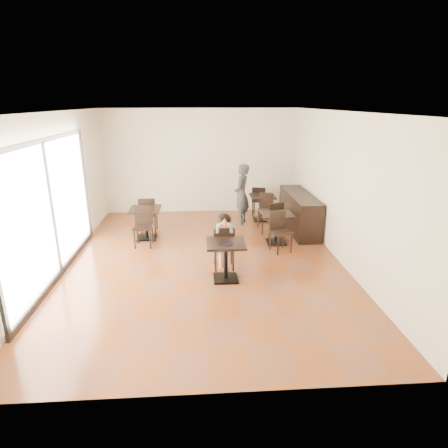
{
  "coord_description": "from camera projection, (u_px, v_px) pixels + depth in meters",
  "views": [
    {
      "loc": [
        -0.08,
        -7.69,
        3.39
      ],
      "look_at": [
        0.41,
        -0.43,
        1.0
      ],
      "focal_mm": 30.0,
      "sensor_mm": 36.0,
      "label": 1
    }
  ],
  "objects": [
    {
      "name": "child_table",
      "position": [
        226.0,
        261.0,
        7.37
      ],
      "size": [
        0.75,
        0.75,
        0.79
      ],
      "primitive_type": null,
      "color": "black",
      "rests_on": "floor"
    },
    {
      "name": "floor",
      "position": [
        204.0,
        261.0,
        8.35
      ],
      "size": [
        6.0,
        8.0,
        0.01
      ],
      "primitive_type": "cube",
      "color": "brown",
      "rests_on": "ground"
    },
    {
      "name": "chair_left_a",
      "position": [
        149.0,
        214.0,
        10.1
      ],
      "size": [
        0.45,
        0.45,
        0.97
      ],
      "primitive_type": null,
      "rotation": [
        0.0,
        0.0,
        3.11
      ],
      "color": "black",
      "rests_on": "floor"
    },
    {
      "name": "cafe_table_back",
      "position": [
        262.0,
        208.0,
        11.11
      ],
      "size": [
        0.89,
        0.89,
        0.76
      ],
      "primitive_type": null,
      "rotation": [
        0.0,
        0.0,
        -0.3
      ],
      "color": "black",
      "rests_on": "floor"
    },
    {
      "name": "cafe_table_mid",
      "position": [
        276.0,
        228.0,
        9.29
      ],
      "size": [
        0.94,
        0.94,
        0.78
      ],
      "primitive_type": null,
      "rotation": [
        0.0,
        0.0,
        0.34
      ],
      "color": "black",
      "rests_on": "floor"
    },
    {
      "name": "wall_back",
      "position": [
        201.0,
        162.0,
        11.64
      ],
      "size": [
        6.0,
        0.01,
        3.2
      ],
      "primitive_type": "cube",
      "color": "white",
      "rests_on": "floor"
    },
    {
      "name": "chair_back_b",
      "position": [
        265.0,
        210.0,
        10.57
      ],
      "size": [
        0.51,
        0.51,
        0.91
      ],
      "primitive_type": null,
      "rotation": [
        0.0,
        0.0,
        -0.3
      ],
      "color": "black",
      "rests_on": "floor"
    },
    {
      "name": "chair_back_a",
      "position": [
        259.0,
        201.0,
        11.61
      ],
      "size": [
        0.51,
        0.51,
        0.91
      ],
      "primitive_type": null,
      "rotation": [
        0.0,
        0.0,
        2.85
      ],
      "color": "black",
      "rests_on": "floor"
    },
    {
      "name": "pizza_slice",
      "position": [
        224.0,
        224.0,
        7.51
      ],
      "size": [
        0.28,
        0.21,
        0.06
      ],
      "primitive_type": null,
      "color": "tan",
      "rests_on": "child"
    },
    {
      "name": "wall_left",
      "position": [
        56.0,
        193.0,
        7.66
      ],
      "size": [
        0.01,
        8.0,
        3.2
      ],
      "primitive_type": "cube",
      "color": "white",
      "rests_on": "floor"
    },
    {
      "name": "chair_mid_b",
      "position": [
        281.0,
        233.0,
        8.75
      ],
      "size": [
        0.54,
        0.54,
        0.94
      ],
      "primitive_type": null,
      "rotation": [
        0.0,
        0.0,
        0.34
      ],
      "color": "black",
      "rests_on": "floor"
    },
    {
      "name": "chair_mid_a",
      "position": [
        272.0,
        219.0,
        9.79
      ],
      "size": [
        0.54,
        0.54,
        0.94
      ],
      "primitive_type": null,
      "rotation": [
        0.0,
        0.0,
        3.49
      ],
      "color": "black",
      "rests_on": "floor"
    },
    {
      "name": "child",
      "position": [
        224.0,
        241.0,
        7.83
      ],
      "size": [
        0.43,
        0.6,
        1.2
      ],
      "primitive_type": null,
      "color": "slate",
      "rests_on": "child_chair"
    },
    {
      "name": "cafe_table_left",
      "position": [
        146.0,
        223.0,
        9.6
      ],
      "size": [
        0.79,
        0.79,
        0.81
      ],
      "primitive_type": null,
      "rotation": [
        0.0,
        0.0,
        -0.03
      ],
      "color": "black",
      "rests_on": "floor"
    },
    {
      "name": "ceiling",
      "position": [
        202.0,
        111.0,
        7.35
      ],
      "size": [
        6.0,
        8.0,
        0.01
      ],
      "primitive_type": "cube",
      "color": "white",
      "rests_on": "floor"
    },
    {
      "name": "storefront_window",
      "position": [
        50.0,
        209.0,
        7.25
      ],
      "size": [
        0.04,
        4.5,
        2.6
      ],
      "primitive_type": "cube",
      "color": "white",
      "rests_on": "floor"
    },
    {
      "name": "adult_patron",
      "position": [
        242.0,
        195.0,
        10.63
      ],
      "size": [
        0.58,
        0.73,
        1.73
      ],
      "primitive_type": "imported",
      "rotation": [
        0.0,
        0.0,
        -1.87
      ],
      "color": "#37373C",
      "rests_on": "floor"
    },
    {
      "name": "plate",
      "position": [
        226.0,
        244.0,
        7.15
      ],
      "size": [
        0.27,
        0.27,
        0.02
      ],
      "primitive_type": "cylinder",
      "color": "black",
      "rests_on": "child_table"
    },
    {
      "name": "chair_left_b",
      "position": [
        143.0,
        227.0,
        9.06
      ],
      "size": [
        0.45,
        0.45,
        0.97
      ],
      "primitive_type": null,
      "rotation": [
        0.0,
        0.0,
        -0.03
      ],
      "color": "black",
      "rests_on": "floor"
    },
    {
      "name": "wall_right",
      "position": [
        342.0,
        189.0,
        8.04
      ],
      "size": [
        0.01,
        8.0,
        3.2
      ],
      "primitive_type": "cube",
      "color": "white",
      "rests_on": "floor"
    },
    {
      "name": "child_chair",
      "position": [
        224.0,
        247.0,
        7.86
      ],
      "size": [
        0.43,
        0.43,
        0.95
      ],
      "primitive_type": null,
      "rotation": [
        0.0,
        0.0,
        3.14
      ],
      "color": "black",
      "rests_on": "floor"
    },
    {
      "name": "service_counter",
      "position": [
        299.0,
        212.0,
        10.26
      ],
      "size": [
        0.6,
        2.4,
        1.0
      ],
      "primitive_type": "cube",
      "color": "black",
      "rests_on": "floor"
    },
    {
      "name": "wall_front",
      "position": [
        208.0,
        275.0,
        4.06
      ],
      "size": [
        6.0,
        0.01,
        3.2
      ],
      "primitive_type": "cube",
      "color": "white",
      "rests_on": "floor"
    }
  ]
}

